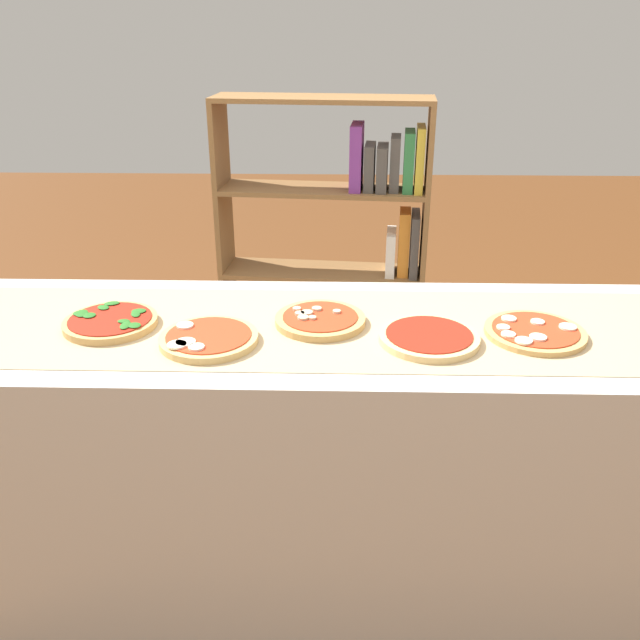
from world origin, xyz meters
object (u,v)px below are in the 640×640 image
Objects in this scene: pizza_spinach_0 at (111,322)px; pizza_plain_3 at (429,337)px; bookshelf at (352,282)px; pizza_mozzarella_1 at (208,338)px; pizza_mozzarella_4 at (535,332)px; pizza_mushroom_2 at (320,320)px.

pizza_spinach_0 is 0.96× the size of pizza_plain_3.
pizza_spinach_0 is at bearing -122.67° from bookshelf.
pizza_mozzarella_1 is at bearing -18.26° from pizza_spinach_0.
pizza_mozzarella_1 reaches higher than pizza_plain_3.
pizza_spinach_0 is at bearing 178.56° from pizza_mozzarella_4.
pizza_mushroom_2 is 0.17× the size of bookshelf.
bookshelf is (0.11, 0.98, -0.27)m from pizza_mushroom_2.
pizza_mushroom_2 is 0.54m from pizza_mozzarella_4.
pizza_mozzarella_1 is 0.54m from pizza_plain_3.
pizza_spinach_0 is 1.23m from bookshelf.
pizza_mozzarella_4 is at bearing 4.34° from pizza_mozzarella_1.
pizza_spinach_0 is 0.54m from pizza_mushroom_2.
bookshelf is at bearing 98.76° from pizza_plain_3.
pizza_mushroom_2 is 0.29m from pizza_plain_3.
pizza_mozzarella_4 is (0.54, -0.06, -0.00)m from pizza_mushroom_2.
pizza_mozzarella_1 is at bearing -177.74° from pizza_plain_3.
pizza_spinach_0 and pizza_mushroom_2 have the same top height.
pizza_mozzarella_4 is (0.27, 0.04, -0.00)m from pizza_plain_3.
pizza_plain_3 is at bearing -19.65° from pizza_mushroom_2.
pizza_mushroom_2 is 1.02m from bookshelf.
pizza_mozzarella_1 is at bearing -108.98° from bookshelf.
pizza_plain_3 is at bearing 2.26° from pizza_mozzarella_1.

